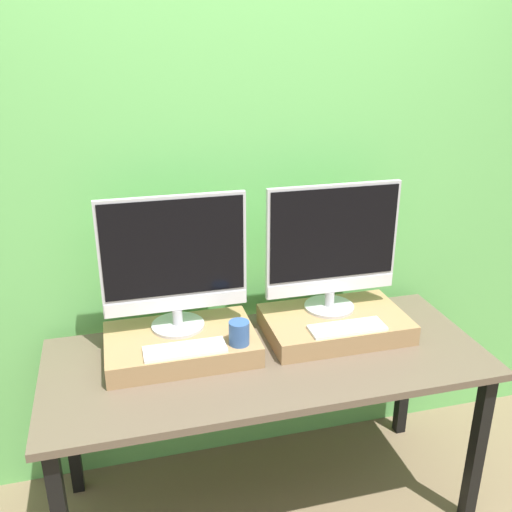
{
  "coord_description": "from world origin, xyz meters",
  "views": [
    {
      "loc": [
        -0.53,
        -1.49,
        1.93
      ],
      "look_at": [
        0.0,
        0.53,
        1.1
      ],
      "focal_mm": 40.0,
      "sensor_mm": 36.0,
      "label": 1
    }
  ],
  "objects_px": {
    "monitor_left": "(174,261)",
    "keyboard_right": "(347,328)",
    "keyboard_left": "(185,349)",
    "monitor_right": "(332,246)",
    "mug": "(239,333)"
  },
  "relations": [
    {
      "from": "mug",
      "to": "monitor_right",
      "type": "height_order",
      "value": "monitor_right"
    },
    {
      "from": "mug",
      "to": "monitor_right",
      "type": "relative_size",
      "value": 0.16
    },
    {
      "from": "monitor_right",
      "to": "keyboard_right",
      "type": "distance_m",
      "value": 0.34
    },
    {
      "from": "keyboard_left",
      "to": "monitor_left",
      "type": "bearing_deg",
      "value": 90.0
    },
    {
      "from": "monitor_left",
      "to": "monitor_right",
      "type": "bearing_deg",
      "value": 0.0
    },
    {
      "from": "keyboard_left",
      "to": "monitor_right",
      "type": "height_order",
      "value": "monitor_right"
    },
    {
      "from": "monitor_right",
      "to": "keyboard_right",
      "type": "xyz_separation_m",
      "value": [
        0.0,
        -0.19,
        -0.28
      ]
    },
    {
      "from": "mug",
      "to": "keyboard_right",
      "type": "height_order",
      "value": "mug"
    },
    {
      "from": "monitor_left",
      "to": "keyboard_left",
      "type": "relative_size",
      "value": 1.84
    },
    {
      "from": "monitor_left",
      "to": "keyboard_right",
      "type": "relative_size",
      "value": 1.84
    },
    {
      "from": "monitor_left",
      "to": "monitor_right",
      "type": "relative_size",
      "value": 1.0
    },
    {
      "from": "monitor_left",
      "to": "monitor_right",
      "type": "xyz_separation_m",
      "value": [
        0.64,
        0.0,
        0.0
      ]
    },
    {
      "from": "keyboard_left",
      "to": "monitor_right",
      "type": "bearing_deg",
      "value": 16.6
    },
    {
      "from": "mug",
      "to": "monitor_right",
      "type": "distance_m",
      "value": 0.53
    },
    {
      "from": "monitor_left",
      "to": "keyboard_left",
      "type": "xyz_separation_m",
      "value": [
        -0.0,
        -0.19,
        -0.28
      ]
    }
  ]
}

